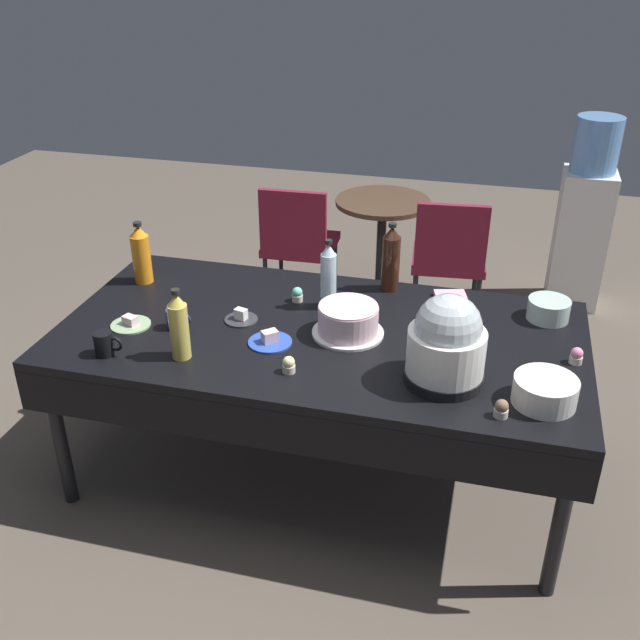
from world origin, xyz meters
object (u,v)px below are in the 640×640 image
(glass_salad_bowl, at_px, (549,309))
(coffee_mug_olive, at_px, (438,309))
(potluck_table, at_px, (320,343))
(soda_bottle_ginger_ale, at_px, (179,326))
(coffee_mug_black, at_px, (105,344))
(maroon_chair_left, at_px, (298,239))
(water_cooler, at_px, (583,219))
(dessert_plate_sage, at_px, (131,323))
(cupcake_vanilla, at_px, (421,335))
(soda_bottle_water, at_px, (328,276))
(cupcake_cocoa, at_px, (297,295))
(soda_bottle_orange_juice, at_px, (141,254))
(frosted_layer_cake, at_px, (348,321))
(dessert_plate_charcoal, at_px, (241,318))
(maroon_chair_right, at_px, (449,254))
(ceramic_snack_bowl, at_px, (545,391))
(soda_bottle_cola, at_px, (391,259))
(dessert_plate_cobalt, at_px, (270,340))
(cupcake_berry, at_px, (501,409))
(round_cafe_table, at_px, (381,233))
(coffee_mug_navy, at_px, (175,319))
(slow_cooker, at_px, (447,343))
(cupcake_lemon, at_px, (289,365))
(cupcake_mint, at_px, (577,356))

(glass_salad_bowl, height_order, coffee_mug_olive, glass_salad_bowl)
(potluck_table, height_order, soda_bottle_ginger_ale, soda_bottle_ginger_ale)
(coffee_mug_black, distance_m, maroon_chair_left, 1.99)
(water_cooler, bearing_deg, dessert_plate_sage, -131.23)
(cupcake_vanilla, xyz_separation_m, soda_bottle_water, (-0.44, 0.21, 0.12))
(cupcake_cocoa, height_order, soda_bottle_orange_juice, soda_bottle_orange_juice)
(soda_bottle_water, distance_m, coffee_mug_black, 0.98)
(cupcake_vanilla, relative_size, soda_bottle_water, 0.21)
(frosted_layer_cake, distance_m, dessert_plate_charcoal, 0.47)
(cupcake_cocoa, xyz_separation_m, maroon_chair_right, (0.58, 1.31, -0.29))
(ceramic_snack_bowl, height_order, coffee_mug_olive, ceramic_snack_bowl)
(soda_bottle_cola, xyz_separation_m, soda_bottle_water, (-0.23, -0.25, -0.00))
(soda_bottle_ginger_ale, bearing_deg, dessert_plate_cobalt, 31.81)
(cupcake_berry, relative_size, maroon_chair_right, 0.08)
(ceramic_snack_bowl, height_order, cupcake_vanilla, ceramic_snack_bowl)
(potluck_table, bearing_deg, soda_bottle_orange_juice, 164.82)
(cupcake_vanilla, xyz_separation_m, round_cafe_table, (-0.47, 1.77, -0.28))
(dessert_plate_cobalt, distance_m, coffee_mug_navy, 0.43)
(cupcake_berry, height_order, soda_bottle_cola, soda_bottle_cola)
(slow_cooker, xyz_separation_m, dessert_plate_sage, (-1.33, 0.09, -0.15))
(ceramic_snack_bowl, xyz_separation_m, dessert_plate_cobalt, (-1.08, 0.16, -0.04))
(ceramic_snack_bowl, relative_size, coffee_mug_olive, 2.05)
(cupcake_vanilla, bearing_deg, potluck_table, -178.55)
(maroon_chair_left, bearing_deg, cupcake_lemon, -74.87)
(coffee_mug_olive, relative_size, round_cafe_table, 0.15)
(dessert_plate_cobalt, relative_size, water_cooler, 0.15)
(coffee_mug_black, height_order, coffee_mug_olive, coffee_mug_black)
(ceramic_snack_bowl, relative_size, cupcake_mint, 3.38)
(cupcake_berry, xyz_separation_m, maroon_chair_left, (-1.31, 1.99, -0.29))
(coffee_mug_olive, bearing_deg, soda_bottle_water, -178.77)
(frosted_layer_cake, relative_size, soda_bottle_cola, 0.92)
(glass_salad_bowl, distance_m, coffee_mug_black, 1.86)
(glass_salad_bowl, bearing_deg, frosted_layer_cake, -156.62)
(dessert_plate_sage, bearing_deg, maroon_chair_right, 55.06)
(cupcake_vanilla, bearing_deg, round_cafe_table, 104.97)
(cupcake_vanilla, relative_size, round_cafe_table, 0.09)
(cupcake_lemon, bearing_deg, water_cooler, 63.31)
(coffee_mug_olive, distance_m, maroon_chair_left, 1.70)
(slow_cooker, xyz_separation_m, maroon_chair_left, (-1.09, 1.81, -0.42))
(ceramic_snack_bowl, distance_m, soda_bottle_ginger_ale, 1.38)
(dessert_plate_charcoal, distance_m, soda_bottle_ginger_ale, 0.38)
(cupcake_mint, bearing_deg, coffee_mug_navy, -175.56)
(dessert_plate_charcoal, xyz_separation_m, soda_bottle_ginger_ale, (-0.12, -0.34, 0.12))
(frosted_layer_cake, relative_size, dessert_plate_sage, 1.78)
(potluck_table, xyz_separation_m, glass_salad_bowl, (0.93, 0.35, 0.11))
(soda_bottle_orange_juice, distance_m, soda_bottle_ginger_ale, 0.75)
(cupcake_mint, bearing_deg, cupcake_cocoa, 168.50)
(dessert_plate_cobalt, bearing_deg, potluck_table, 41.68)
(potluck_table, distance_m, maroon_chair_right, 1.62)
(coffee_mug_olive, bearing_deg, cupcake_vanilla, -101.60)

